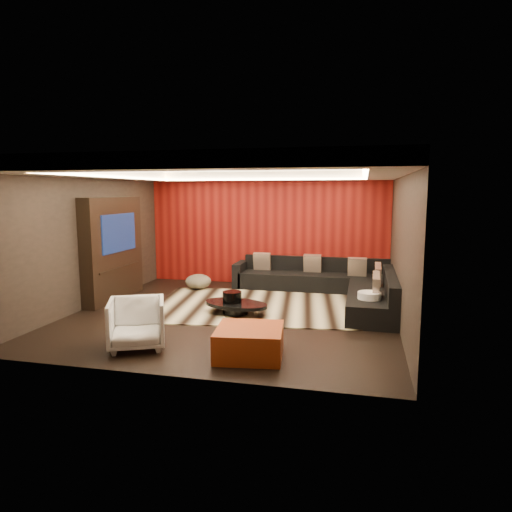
% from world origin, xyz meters
% --- Properties ---
extents(floor, '(6.00, 6.00, 0.02)m').
position_xyz_m(floor, '(0.00, 0.00, -0.01)').
color(floor, black).
rests_on(floor, ground).
extents(ceiling, '(6.00, 6.00, 0.02)m').
position_xyz_m(ceiling, '(0.00, 0.00, 2.81)').
color(ceiling, silver).
rests_on(ceiling, ground).
extents(wall_back, '(6.00, 0.02, 2.80)m').
position_xyz_m(wall_back, '(0.00, 3.01, 1.40)').
color(wall_back, black).
rests_on(wall_back, ground).
extents(wall_left, '(0.02, 6.00, 2.80)m').
position_xyz_m(wall_left, '(-3.01, 0.00, 1.40)').
color(wall_left, black).
rests_on(wall_left, ground).
extents(wall_right, '(0.02, 6.00, 2.80)m').
position_xyz_m(wall_right, '(3.01, 0.00, 1.40)').
color(wall_right, black).
rests_on(wall_right, ground).
extents(red_feature_wall, '(5.98, 0.05, 2.78)m').
position_xyz_m(red_feature_wall, '(0.00, 2.97, 1.40)').
color(red_feature_wall, '#6B0C0A').
rests_on(red_feature_wall, ground).
extents(soffit_back, '(6.00, 0.60, 0.22)m').
position_xyz_m(soffit_back, '(0.00, 2.70, 2.69)').
color(soffit_back, silver).
rests_on(soffit_back, ground).
extents(soffit_front, '(6.00, 0.60, 0.22)m').
position_xyz_m(soffit_front, '(0.00, -2.70, 2.69)').
color(soffit_front, silver).
rests_on(soffit_front, ground).
extents(soffit_left, '(0.60, 4.80, 0.22)m').
position_xyz_m(soffit_left, '(-2.70, 0.00, 2.69)').
color(soffit_left, silver).
rests_on(soffit_left, ground).
extents(soffit_right, '(0.60, 4.80, 0.22)m').
position_xyz_m(soffit_right, '(2.70, 0.00, 2.69)').
color(soffit_right, silver).
rests_on(soffit_right, ground).
extents(cove_back, '(4.80, 0.08, 0.04)m').
position_xyz_m(cove_back, '(0.00, 2.36, 2.60)').
color(cove_back, '#FFD899').
rests_on(cove_back, ground).
extents(cove_front, '(4.80, 0.08, 0.04)m').
position_xyz_m(cove_front, '(0.00, -2.36, 2.60)').
color(cove_front, '#FFD899').
rests_on(cove_front, ground).
extents(cove_left, '(0.08, 4.80, 0.04)m').
position_xyz_m(cove_left, '(-2.36, 0.00, 2.60)').
color(cove_left, '#FFD899').
rests_on(cove_left, ground).
extents(cove_right, '(0.08, 4.80, 0.04)m').
position_xyz_m(cove_right, '(2.36, 0.00, 2.60)').
color(cove_right, '#FFD899').
rests_on(cove_right, ground).
extents(tv_surround, '(0.30, 2.00, 2.20)m').
position_xyz_m(tv_surround, '(-2.85, 0.60, 1.10)').
color(tv_surround, black).
rests_on(tv_surround, ground).
extents(tv_screen, '(0.04, 1.30, 0.80)m').
position_xyz_m(tv_screen, '(-2.69, 0.60, 1.45)').
color(tv_screen, black).
rests_on(tv_screen, ground).
extents(tv_shelf, '(0.04, 1.60, 0.04)m').
position_xyz_m(tv_shelf, '(-2.69, 0.60, 0.70)').
color(tv_shelf, black).
rests_on(tv_shelf, ground).
extents(rug, '(4.34, 3.48, 0.02)m').
position_xyz_m(rug, '(0.23, 0.73, 0.01)').
color(rug, beige).
rests_on(rug, floor).
extents(coffee_table, '(1.54, 1.54, 0.21)m').
position_xyz_m(coffee_table, '(0.05, 0.00, 0.13)').
color(coffee_table, black).
rests_on(coffee_table, rug).
extents(drum_stool, '(0.39, 0.39, 0.42)m').
position_xyz_m(drum_stool, '(-0.02, -0.01, 0.23)').
color(drum_stool, black).
rests_on(drum_stool, rug).
extents(striped_pouf, '(0.77, 0.77, 0.34)m').
position_xyz_m(striped_pouf, '(-1.44, 1.98, 0.19)').
color(striped_pouf, beige).
rests_on(striped_pouf, rug).
extents(white_side_table, '(0.52, 0.52, 0.52)m').
position_xyz_m(white_side_table, '(2.50, 0.17, 0.26)').
color(white_side_table, white).
rests_on(white_side_table, floor).
extents(orange_ottoman, '(1.04, 1.04, 0.41)m').
position_xyz_m(orange_ottoman, '(0.84, -2.07, 0.21)').
color(orange_ottoman, '#A43A15').
rests_on(orange_ottoman, floor).
extents(armchair, '(1.07, 1.08, 0.75)m').
position_xyz_m(armchair, '(-0.88, -2.12, 0.37)').
color(armchair, white).
rests_on(armchair, floor).
extents(sectional_sofa, '(3.65, 3.50, 0.75)m').
position_xyz_m(sectional_sofa, '(1.73, 1.86, 0.26)').
color(sectional_sofa, black).
rests_on(sectional_sofa, floor).
extents(throw_pillows, '(2.99, 2.74, 0.50)m').
position_xyz_m(throw_pillows, '(1.74, 1.90, 0.62)').
color(throw_pillows, '#C3A68F').
rests_on(throw_pillows, sectional_sofa).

